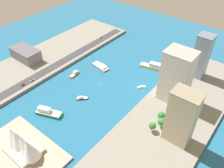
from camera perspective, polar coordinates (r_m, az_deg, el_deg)
ground_plane at (r=250.86m, az=-2.95°, el=0.10°), size 440.00×440.00×0.00m
quay_west at (r=217.00m, az=14.85°, el=-8.53°), size 70.00×240.00×3.21m
quay_east at (r=304.70m, az=-15.50°, el=6.70°), size 70.00×240.00×3.21m
peninsula_point at (r=202.05m, az=-21.22°, el=-15.44°), size 70.89×40.00×2.00m
road_strip at (r=286.75m, az=-12.49°, el=5.47°), size 11.65×228.00×0.15m
water_taxi_orange at (r=266.06m, az=-9.42°, el=2.53°), size 6.63×15.33×4.07m
ferry_green_doubledeck at (r=223.03m, az=-15.81°, el=-6.82°), size 27.11×16.69×7.18m
sailboat_small_white at (r=246.93m, az=7.45°, el=-0.71°), size 7.84×8.56×12.79m
barge_flat_brown at (r=275.64m, az=-2.77°, el=4.43°), size 25.50×13.45×3.26m
patrol_launch_navy at (r=232.96m, az=-7.55°, el=-3.52°), size 10.73×10.62×3.24m
ferry_yellow_fast at (r=277.62m, az=10.23°, el=4.47°), size 29.28×13.44×7.42m
tower_tall_glass at (r=262.65m, az=21.57°, el=6.54°), size 15.55×15.83×49.28m
office_block_beige at (r=183.26m, az=17.06°, el=-8.05°), size 21.69×15.21×49.48m
warehouse_low_gray at (r=301.85m, az=-20.88°, el=7.07°), size 39.81×20.72×13.93m
hotel_broad_white at (r=219.68m, az=15.87°, el=1.86°), size 26.74×21.95×53.25m
taxi_yellow_cab at (r=334.41m, az=-2.83°, el=11.62°), size 2.16×5.23×1.51m
pickup_red at (r=260.79m, az=-21.56°, el=-0.14°), size 2.00×4.55×1.63m
van_white at (r=263.94m, az=-19.46°, el=0.94°), size 1.95×4.36×1.51m
traffic_light_waterfront at (r=264.50m, az=-16.81°, el=2.61°), size 0.36×0.36×6.50m
opera_landmark at (r=194.04m, az=-21.76°, el=-13.84°), size 37.60×21.81×20.76m
park_tree_cluster at (r=202.28m, az=11.70°, el=-9.01°), size 10.71×22.42×9.71m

